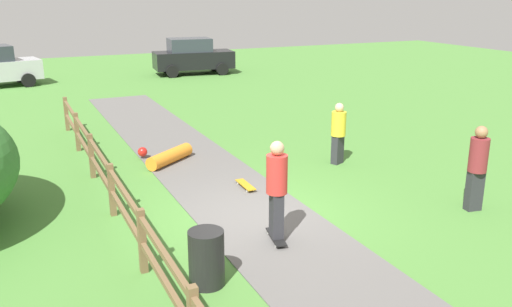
# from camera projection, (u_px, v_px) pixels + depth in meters

# --- Properties ---
(ground_plane) EXTENTS (60.00, 60.00, 0.00)m
(ground_plane) POSITION_uv_depth(u_px,v_px,m) (256.00, 217.00, 11.10)
(ground_plane) COLOR #4C8438
(asphalt_path) EXTENTS (2.40, 28.00, 0.02)m
(asphalt_path) POSITION_uv_depth(u_px,v_px,m) (256.00, 216.00, 11.09)
(asphalt_path) COLOR #605E5B
(asphalt_path) RESTS_ON ground_plane
(wooden_fence) EXTENTS (0.12, 18.12, 1.10)m
(wooden_fence) POSITION_uv_depth(u_px,v_px,m) (125.00, 207.00, 9.86)
(wooden_fence) COLOR brown
(wooden_fence) RESTS_ON ground_plane
(trash_bin) EXTENTS (0.56, 0.56, 0.90)m
(trash_bin) POSITION_uv_depth(u_px,v_px,m) (206.00, 258.00, 8.43)
(trash_bin) COLOR black
(trash_bin) RESTS_ON ground_plane
(skater_riding) EXTENTS (0.45, 0.82, 1.88)m
(skater_riding) POSITION_uv_depth(u_px,v_px,m) (277.00, 186.00, 9.70)
(skater_riding) COLOR black
(skater_riding) RESTS_ON asphalt_path
(skater_fallen) EXTENTS (1.47, 1.48, 0.36)m
(skater_fallen) POSITION_uv_depth(u_px,v_px,m) (168.00, 156.00, 14.43)
(skater_fallen) COLOR orange
(skater_fallen) RESTS_ON asphalt_path
(skateboard_loose) EXTENTS (0.22, 0.80, 0.08)m
(skateboard_loose) POSITION_uv_depth(u_px,v_px,m) (246.00, 185.00, 12.64)
(skateboard_loose) COLOR #BF8C19
(skateboard_loose) RESTS_ON asphalt_path
(bystander_maroon) EXTENTS (0.44, 0.44, 1.80)m
(bystander_maroon) POSITION_uv_depth(u_px,v_px,m) (478.00, 164.00, 11.16)
(bystander_maroon) COLOR #2D2D33
(bystander_maroon) RESTS_ON ground_plane
(bystander_yellow) EXTENTS (0.50, 0.50, 1.62)m
(bystander_yellow) POSITION_uv_depth(u_px,v_px,m) (338.00, 131.00, 14.23)
(bystander_yellow) COLOR #2D2D33
(bystander_yellow) RESTS_ON ground_plane
(parked_car_black) EXTENTS (4.35, 2.32, 1.92)m
(parked_car_black) POSITION_uv_depth(u_px,v_px,m) (193.00, 56.00, 29.42)
(parked_car_black) COLOR black
(parked_car_black) RESTS_ON ground_plane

